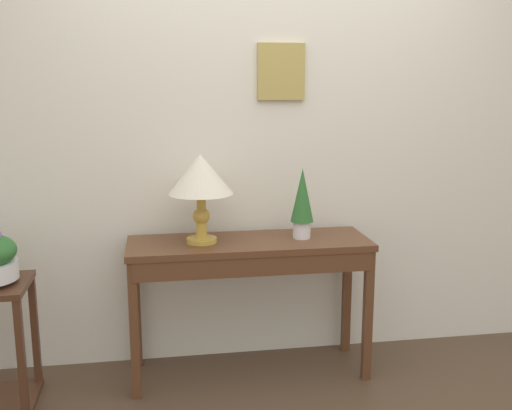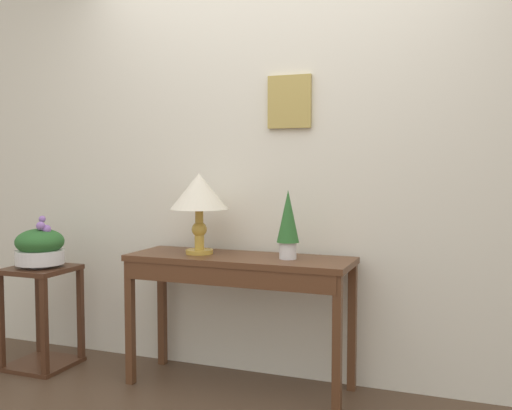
# 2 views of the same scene
# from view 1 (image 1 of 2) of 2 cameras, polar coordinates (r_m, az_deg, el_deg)

# --- Properties ---
(back_wall_with_art) EXTENTS (9.00, 0.13, 2.80)m
(back_wall_with_art) POSITION_cam_1_polar(r_m,az_deg,el_deg) (3.46, 0.87, 8.30)
(back_wall_with_art) COLOR silver
(back_wall_with_art) RESTS_ON ground
(console_table) EXTENTS (1.29, 0.43, 0.76)m
(console_table) POSITION_cam_1_polar(r_m,az_deg,el_deg) (3.24, -0.58, -5.24)
(console_table) COLOR #56331E
(console_table) RESTS_ON ground
(table_lamp) EXTENTS (0.34, 0.34, 0.47)m
(table_lamp) POSITION_cam_1_polar(r_m,az_deg,el_deg) (3.14, -5.24, 2.56)
(table_lamp) COLOR gold
(table_lamp) RESTS_ON console_table
(potted_plant_on_console) EXTENTS (0.12, 0.12, 0.38)m
(potted_plant_on_console) POSITION_cam_1_polar(r_m,az_deg,el_deg) (3.25, 4.38, 0.41)
(potted_plant_on_console) COLOR silver
(potted_plant_on_console) RESTS_ON console_table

